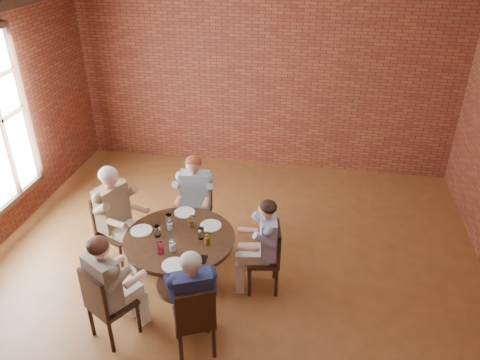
% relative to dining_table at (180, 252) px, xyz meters
% --- Properties ---
extents(floor, '(7.00, 7.00, 0.00)m').
position_rel_dining_table_xyz_m(floor, '(0.50, 0.00, -0.53)').
color(floor, '#94562D').
rests_on(floor, ground).
extents(wall_back, '(7.00, 0.00, 7.00)m').
position_rel_dining_table_xyz_m(wall_back, '(0.50, 3.50, 1.17)').
color(wall_back, brown).
rests_on(wall_back, ground).
extents(dining_table, '(1.30, 1.30, 0.75)m').
position_rel_dining_table_xyz_m(dining_table, '(0.00, 0.00, 0.00)').
color(dining_table, '#311D10').
rests_on(dining_table, floor).
extents(chair_a, '(0.44, 0.44, 0.89)m').
position_rel_dining_table_xyz_m(chair_a, '(1.04, 0.18, -0.04)').
color(chair_a, '#311D10').
rests_on(chair_a, floor).
extents(diner_a, '(0.66, 0.57, 1.24)m').
position_rel_dining_table_xyz_m(diner_a, '(0.96, 0.17, 0.09)').
color(diner_a, '#37488F').
rests_on(diner_a, floor).
extents(chair_b, '(0.44, 0.44, 0.92)m').
position_rel_dining_table_xyz_m(chair_b, '(-0.08, 1.03, -0.03)').
color(chair_b, '#311D10').
rests_on(chair_b, floor).
extents(diner_b, '(0.56, 0.66, 1.30)m').
position_rel_dining_table_xyz_m(diner_b, '(-0.07, 0.95, 0.12)').
color(diner_b, '#95AABE').
rests_on(diner_b, floor).
extents(chair_c, '(0.58, 0.58, 0.96)m').
position_rel_dining_table_xyz_m(chair_c, '(-1.02, 0.41, -0.01)').
color(chair_c, '#311D10').
rests_on(chair_c, floor).
extents(diner_c, '(0.83, 0.76, 1.37)m').
position_rel_dining_table_xyz_m(diner_c, '(-0.94, 0.38, 0.16)').
color(diner_c, brown).
rests_on(diner_c, floor).
extents(chair_d, '(0.57, 0.57, 0.92)m').
position_rel_dining_table_xyz_m(chair_d, '(-0.54, -0.92, -0.03)').
color(chair_d, '#311D10').
rests_on(chair_d, floor).
extents(diner_d, '(0.76, 0.80, 1.31)m').
position_rel_dining_table_xyz_m(diner_d, '(-0.50, -0.85, 0.13)').
color(diner_d, gray).
rests_on(diner_d, floor).
extents(chair_e, '(0.53, 0.53, 0.90)m').
position_rel_dining_table_xyz_m(chair_e, '(0.43, -0.96, -0.03)').
color(chair_e, '#311D10').
rests_on(chair_e, floor).
extents(diner_e, '(0.70, 0.75, 1.27)m').
position_rel_dining_table_xyz_m(diner_e, '(0.40, -0.88, 0.11)').
color(diner_e, navy).
rests_on(diner_e, floor).
extents(plate_a, '(0.26, 0.26, 0.01)m').
position_rel_dining_table_xyz_m(plate_a, '(0.31, 0.28, 0.23)').
color(plate_a, white).
rests_on(plate_a, dining_table).
extents(plate_b, '(0.26, 0.26, 0.01)m').
position_rel_dining_table_xyz_m(plate_b, '(-0.08, 0.50, 0.23)').
color(plate_b, white).
rests_on(plate_b, dining_table).
extents(plate_c, '(0.26, 0.26, 0.01)m').
position_rel_dining_table_xyz_m(plate_c, '(-0.48, 0.04, 0.23)').
color(plate_c, white).
rests_on(plate_c, dining_table).
extents(plate_d, '(0.26, 0.26, 0.01)m').
position_rel_dining_table_xyz_m(plate_d, '(0.09, -0.50, 0.23)').
color(plate_d, white).
rests_on(plate_d, dining_table).
extents(glass_a, '(0.07, 0.07, 0.14)m').
position_rel_dining_table_xyz_m(glass_a, '(0.26, 0.02, 0.29)').
color(glass_a, white).
rests_on(glass_a, dining_table).
extents(glass_b, '(0.07, 0.07, 0.14)m').
position_rel_dining_table_xyz_m(glass_b, '(0.09, 0.24, 0.29)').
color(glass_b, white).
rests_on(glass_b, dining_table).
extents(glass_c, '(0.07, 0.07, 0.14)m').
position_rel_dining_table_xyz_m(glass_c, '(-0.19, 0.23, 0.29)').
color(glass_c, white).
rests_on(glass_c, dining_table).
extents(glass_d, '(0.07, 0.07, 0.14)m').
position_rel_dining_table_xyz_m(glass_d, '(-0.15, 0.13, 0.29)').
color(glass_d, white).
rests_on(glass_d, dining_table).
extents(glass_e, '(0.07, 0.07, 0.14)m').
position_rel_dining_table_xyz_m(glass_e, '(-0.25, -0.02, 0.29)').
color(glass_e, white).
rests_on(glass_e, dining_table).
extents(glass_f, '(0.07, 0.07, 0.14)m').
position_rel_dining_table_xyz_m(glass_f, '(-0.11, -0.32, 0.29)').
color(glass_f, white).
rests_on(glass_f, dining_table).
extents(glass_g, '(0.07, 0.07, 0.14)m').
position_rel_dining_table_xyz_m(glass_g, '(0.00, -0.25, 0.29)').
color(glass_g, white).
rests_on(glass_g, dining_table).
extents(glass_h, '(0.07, 0.07, 0.14)m').
position_rel_dining_table_xyz_m(glass_h, '(0.35, -0.07, 0.29)').
color(glass_h, white).
rests_on(glass_h, dining_table).
extents(smartphone, '(0.07, 0.14, 0.01)m').
position_rel_dining_table_xyz_m(smartphone, '(0.38, -0.35, 0.23)').
color(smartphone, black).
rests_on(smartphone, dining_table).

